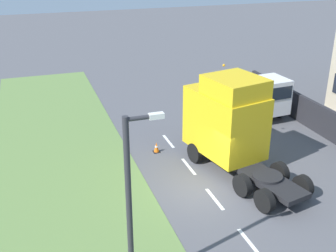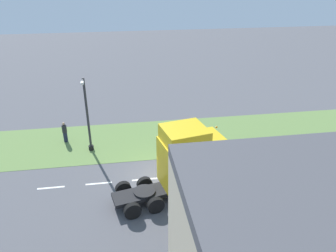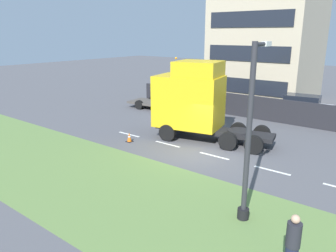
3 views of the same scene
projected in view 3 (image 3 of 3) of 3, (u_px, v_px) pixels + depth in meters
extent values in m
plane|color=#515156|center=(203.00, 153.00, 18.08)|extent=(120.00, 120.00, 0.00)
cube|color=#607F42|center=(126.00, 193.00, 13.52)|extent=(7.00, 44.00, 0.01)
cube|color=white|center=(272.00, 170.00, 15.78)|extent=(0.16, 1.80, 0.00)
cube|color=white|center=(214.00, 156.00, 17.67)|extent=(0.16, 1.80, 0.00)
cube|color=white|center=(168.00, 144.00, 19.56)|extent=(0.16, 1.80, 0.00)
cube|color=white|center=(129.00, 134.00, 21.44)|extent=(0.16, 1.80, 0.00)
cube|color=#232328|center=(267.00, 109.00, 24.68)|extent=(0.25, 24.00, 1.75)
cube|color=#C1B293|center=(267.00, 51.00, 31.56)|extent=(8.61, 8.75, 9.43)
cube|color=#1E232D|center=(245.00, 86.00, 29.03)|extent=(0.08, 7.44, 1.32)
cube|color=#1E232D|center=(247.00, 53.00, 28.26)|extent=(0.08, 7.44, 1.32)
cube|color=#1E232D|center=(250.00, 19.00, 27.49)|extent=(0.08, 7.44, 1.32)
cube|color=black|center=(213.00, 131.00, 19.93)|extent=(2.83, 7.35, 0.24)
cube|color=gold|center=(189.00, 101.00, 20.15)|extent=(3.25, 4.40, 3.12)
cube|color=black|center=(160.00, 109.00, 21.19)|extent=(2.08, 0.49, 1.75)
cube|color=black|center=(160.00, 88.00, 20.81)|extent=(2.20, 0.52, 1.00)
cube|color=gold|center=(199.00, 69.00, 19.35)|extent=(2.84, 3.02, 0.90)
sphere|color=orange|center=(176.00, 58.00, 20.56)|extent=(0.14, 0.14, 0.14)
cylinder|color=black|center=(240.00, 131.00, 19.19)|extent=(1.62, 1.62, 0.12)
cylinder|color=black|center=(167.00, 133.00, 20.04)|extent=(0.53, 1.08, 1.04)
cylinder|color=black|center=(182.00, 124.00, 22.02)|extent=(0.53, 1.08, 1.04)
cylinder|color=black|center=(228.00, 141.00, 18.44)|extent=(0.53, 1.08, 1.04)
cylinder|color=black|center=(238.00, 131.00, 20.42)|extent=(0.53, 1.08, 1.04)
cylinder|color=black|center=(254.00, 145.00, 17.83)|extent=(0.53, 1.08, 1.04)
cylinder|color=black|center=(262.00, 134.00, 19.81)|extent=(0.53, 1.08, 1.04)
cube|color=silver|center=(180.00, 92.00, 27.02)|extent=(2.25, 2.22, 2.21)
cube|color=black|center=(191.00, 88.00, 26.34)|extent=(1.85, 0.18, 0.79)
cube|color=#4C4742|center=(151.00, 103.00, 28.92)|extent=(2.39, 3.99, 0.18)
cube|color=#4C4742|center=(169.00, 95.00, 27.69)|extent=(2.11, 0.26, 1.55)
cylinder|color=black|center=(185.00, 106.00, 28.15)|extent=(0.30, 0.82, 0.80)
cylinder|color=black|center=(173.00, 110.00, 26.59)|extent=(0.30, 0.82, 0.80)
cylinder|color=black|center=(152.00, 101.00, 30.03)|extent=(0.30, 0.82, 0.80)
cylinder|color=black|center=(139.00, 105.00, 28.47)|extent=(0.30, 0.82, 0.80)
cube|color=silver|center=(299.00, 110.00, 24.90)|extent=(2.18, 4.65, 0.99)
cube|color=black|center=(302.00, 99.00, 24.62)|extent=(1.71, 2.61, 0.66)
cylinder|color=black|center=(277.00, 115.00, 25.10)|extent=(0.26, 0.66, 0.64)
cylinder|color=black|center=(282.00, 111.00, 26.44)|extent=(0.26, 0.66, 0.64)
cylinder|color=black|center=(318.00, 121.00, 23.61)|extent=(0.26, 0.66, 0.64)
cylinder|color=black|center=(321.00, 116.00, 24.94)|extent=(0.26, 0.66, 0.64)
cylinder|color=black|center=(243.00, 214.00, 11.61)|extent=(0.41, 0.41, 0.40)
cylinder|color=#2D2D33|center=(248.00, 137.00, 10.84)|extent=(0.19, 0.19, 6.14)
cylinder|color=#2D2D33|center=(261.00, 44.00, 10.37)|extent=(0.90, 0.13, 0.13)
cube|color=silver|center=(266.00, 44.00, 10.71)|extent=(0.44, 0.20, 0.16)
cylinder|color=#26262D|center=(294.00, 235.00, 8.66)|extent=(0.39, 0.39, 0.70)
sphere|color=tan|center=(296.00, 219.00, 8.53)|extent=(0.24, 0.24, 0.24)
cube|color=black|center=(129.00, 141.00, 19.99)|extent=(0.36, 0.36, 0.03)
cone|color=orange|center=(129.00, 137.00, 19.91)|extent=(0.28, 0.28, 0.55)
cylinder|color=white|center=(129.00, 136.00, 19.90)|extent=(0.17, 0.17, 0.07)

